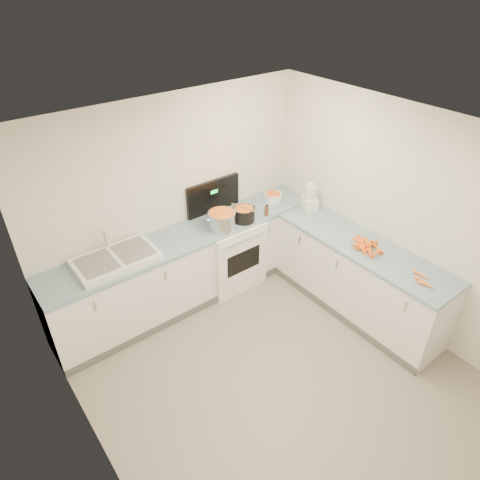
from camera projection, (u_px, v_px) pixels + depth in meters
floor at (282, 381)px, 4.41m from camera, size 3.50×4.00×0.00m
ceiling at (301, 152)px, 3.02m from camera, size 3.50×4.00×0.00m
wall_back at (173, 201)px, 5.03m from camera, size 3.50×0.00×2.50m
wall_left at (96, 393)px, 2.83m from camera, size 0.00×4.00×2.50m
wall_right at (409, 224)px, 4.60m from camera, size 0.00×4.00×2.50m
counter_back at (191, 266)px, 5.27m from camera, size 3.50×0.62×0.94m
counter_right at (357, 277)px, 5.08m from camera, size 0.62×2.20×0.94m
stove at (228, 251)px, 5.54m from camera, size 0.76×0.65×1.36m
sink at (116, 259)px, 4.53m from camera, size 0.86×0.52×0.31m
steel_pot at (222, 221)px, 5.05m from camera, size 0.39×0.39×0.24m
black_pot at (244, 215)px, 5.22m from camera, size 0.35×0.35×0.19m
wooden_spoon at (244, 208)px, 5.16m from camera, size 0.12×0.36×0.02m
mixing_bowl at (273, 197)px, 5.65m from camera, size 0.30×0.30×0.11m
extract_bottle at (267, 211)px, 5.34m from camera, size 0.05×0.05×0.13m
spice_jar at (267, 211)px, 5.38m from camera, size 0.05×0.05×0.08m
food_processor at (310, 198)px, 5.43m from camera, size 0.24×0.26×0.35m
carrot_pile at (364, 246)px, 4.74m from camera, size 0.34×0.41×0.09m
peeled_carrots at (424, 280)px, 4.26m from camera, size 0.16×0.30×0.04m
peelings at (96, 263)px, 4.41m from camera, size 0.22×0.27×0.01m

